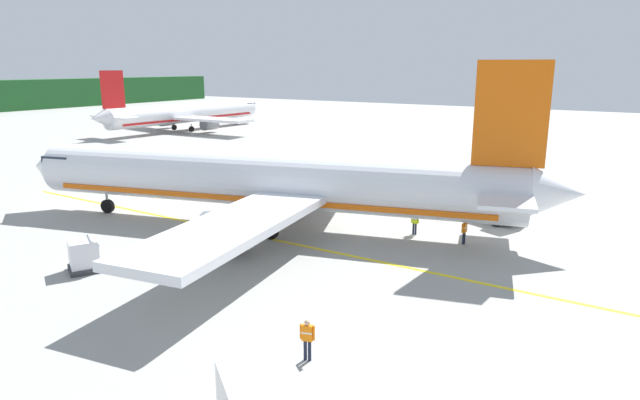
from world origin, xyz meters
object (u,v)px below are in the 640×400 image
Objects in this scene: cargo_container_near at (84,255)px; crew_marshaller at (415,221)px; crew_loader_left at (307,336)px; airliner_mid_apron at (185,114)px; crew_loader_right at (464,230)px; airliner_foreground at (271,182)px; service_truck_fuel at (492,203)px.

crew_marshaller is at bearing -38.18° from cargo_container_near.
cargo_container_near reaches higher than crew_loader_left.
crew_loader_right is (-37.06, -64.35, -2.13)m from airliner_mid_apron.
cargo_container_near reaches higher than crew_loader_right.
airliner_mid_apron is 21.53× the size of crew_loader_left.
crew_loader_right is (17.94, -0.45, -0.09)m from crew_loader_left.
cargo_container_near is 1.32× the size of crew_loader_left.
airliner_foreground is at bearing 113.20° from crew_marshaller.
airliner_foreground is at bearing -128.58° from airliner_mid_apron.
airliner_mid_apron reaches higher than crew_loader_left.
crew_marshaller is 0.93× the size of crew_loader_left.
cargo_container_near is (-53.70, -47.53, -2.17)m from airliner_mid_apron.
service_truck_fuel reaches higher than crew_loader_left.
airliner_foreground is 65.64m from airliner_mid_apron.
airliner_mid_apron is 23.12× the size of crew_marshaller.
crew_loader_right is (-0.18, -3.59, -0.01)m from crew_marshaller.
service_truck_fuel reaches higher than crew_loader_right.
crew_marshaller is at bearing 152.05° from service_truck_fuel.
airliner_mid_apron reaches higher than crew_loader_right.
crew_marshaller reaches higher than crew_loader_right.
crew_loader_left reaches higher than crew_loader_right.
crew_marshaller is at bearing -121.26° from airliner_mid_apron.
service_truck_fuel is 24.74m from crew_loader_left.
airliner_foreground is 7.30× the size of service_truck_fuel.
service_truck_fuel is at bearing -50.54° from airliner_foreground.
crew_loader_left is (-18.12, -3.14, 0.08)m from crew_marshaller.
crew_loader_left is 17.95m from crew_loader_right.
crew_loader_left is at bearing 178.55° from crew_loader_right.
service_truck_fuel is 28.80m from cargo_container_near.
crew_loader_right is (16.64, -16.82, 0.03)m from cargo_container_near.
crew_marshaller is 1.01× the size of crew_loader_right.
crew_loader_left is (-24.73, 0.37, -0.34)m from service_truck_fuel.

